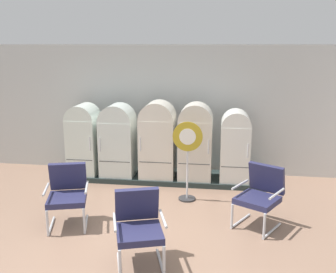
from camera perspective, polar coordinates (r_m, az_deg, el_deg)
name	(u,v)px	position (r m, az deg, el deg)	size (l,w,h in m)	color
ground	(124,253)	(5.69, -6.58, -16.77)	(12.00, 10.00, 0.05)	#8C6B57
back_wall	(162,109)	(8.62, -0.83, 4.15)	(11.76, 0.12, 2.83)	silver
display_plinth	(158,176)	(8.35, -1.45, -5.92)	(4.50, 0.95, 0.11)	#232F2E
refrigerator_0	(84,137)	(8.41, -12.38, -0.06)	(0.61, 0.69, 1.50)	silver
refrigerator_1	(118,138)	(8.16, -7.47, -0.23)	(0.70, 0.63, 1.52)	silver
refrigerator_2	(158,137)	(7.98, -1.54, -0.13)	(0.72, 0.66, 1.60)	silver
refrigerator_3	(195,139)	(7.88, 4.09, -0.41)	(0.68, 0.62, 1.58)	silver
refrigerator_4	(235,143)	(7.92, 9.94, -1.03)	(0.59, 0.69, 1.44)	white
armchair_left	(67,192)	(6.39, -14.70, -7.97)	(0.77, 0.83, 0.98)	silver
armchair_right	(260,193)	(6.31, 13.55, -8.18)	(0.86, 0.90, 0.98)	silver
armchair_center	(139,224)	(5.17, -4.38, -12.83)	(0.78, 0.84, 0.98)	silver
sign_stand	(187,159)	(7.03, 2.89, -3.35)	(0.54, 0.32, 1.49)	#2D2D30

